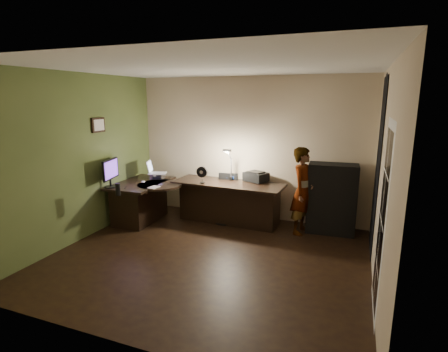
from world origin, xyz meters
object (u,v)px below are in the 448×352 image
(desk_left, at_px, (142,202))
(cabinet, at_px, (332,199))
(office_chair, at_px, (226,199))
(person, at_px, (303,191))
(desk_right, at_px, (228,203))
(monitor, at_px, (110,177))

(desk_left, xyz_separation_m, cabinet, (3.40, 0.67, 0.23))
(office_chair, xyz_separation_m, person, (1.42, -0.05, 0.30))
(desk_right, height_order, office_chair, office_chair)
(desk_right, height_order, cabinet, cabinet)
(person, bearing_deg, cabinet, -55.94)
(desk_left, height_order, office_chair, office_chair)
(desk_left, bearing_deg, office_chair, 17.11)
(monitor, distance_m, office_chair, 2.13)
(cabinet, distance_m, monitor, 3.88)
(monitor, bearing_deg, person, 3.25)
(desk_right, bearing_deg, office_chair, 149.01)
(desk_left, distance_m, office_chair, 1.60)
(desk_left, distance_m, person, 2.99)
(desk_right, distance_m, cabinet, 1.86)
(person, bearing_deg, monitor, 118.69)
(cabinet, xyz_separation_m, office_chair, (-1.89, -0.15, -0.16))
(monitor, height_order, person, person)
(desk_left, height_order, cabinet, cabinet)
(desk_right, relative_size, monitor, 3.72)
(desk_right, height_order, person, person)
(monitor, bearing_deg, desk_left, 46.69)
(office_chair, height_order, person, person)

